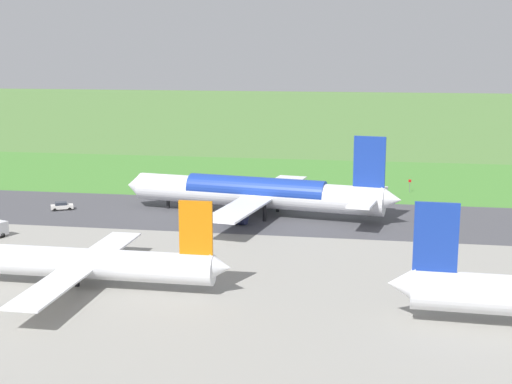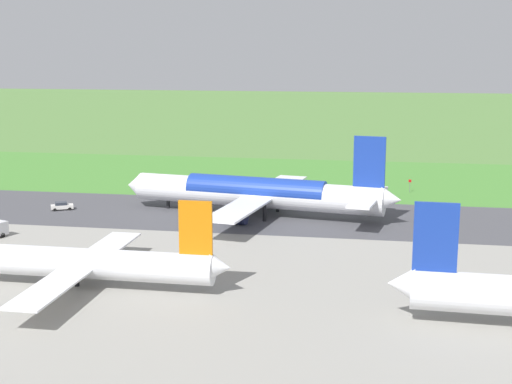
{
  "view_description": "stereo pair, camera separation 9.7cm",
  "coord_description": "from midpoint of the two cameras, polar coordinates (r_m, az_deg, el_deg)",
  "views": [
    {
      "loc": [
        -17.49,
        129.65,
        30.79
      ],
      "look_at": [
        4.72,
        0.0,
        4.5
      ],
      "focal_mm": 50.35,
      "sensor_mm": 36.0,
      "label": 1
    },
    {
      "loc": [
        -17.59,
        129.63,
        30.79
      ],
      "look_at": [
        4.72,
        0.0,
        4.5
      ],
      "focal_mm": 50.35,
      "sensor_mm": 36.0,
      "label": 2
    }
  ],
  "objects": [
    {
      "name": "no_stopping_sign",
      "position": [
        159.69,
        12.14,
        0.55
      ],
      "size": [
        0.6,
        0.1,
        2.9
      ],
      "color": "slate",
      "rests_on": "ground"
    },
    {
      "name": "apron_concrete",
      "position": [
        90.72,
        -1.99,
        -8.53
      ],
      "size": [
        440.0,
        110.0,
        0.05
      ],
      "primitive_type": "cube",
      "color": "gray",
      "rests_on": "ground"
    },
    {
      "name": "ground_plane",
      "position": [
        134.4,
        2.0,
        -1.95
      ],
      "size": [
        800.0,
        800.0,
        0.0
      ],
      "primitive_type": "plane",
      "color": "#547F3D"
    },
    {
      "name": "traffic_cone_orange",
      "position": [
        161.99,
        9.78,
        0.28
      ],
      "size": [
        0.4,
        0.4,
        0.55
      ],
      "primitive_type": "cone",
      "color": "orange",
      "rests_on": "ground"
    },
    {
      "name": "airliner_parked_mid",
      "position": [
        97.27,
        -13.96,
        -5.44
      ],
      "size": [
        41.6,
        33.93,
        12.18
      ],
      "color": "white",
      "rests_on": "ground"
    },
    {
      "name": "airliner_main",
      "position": [
        134.05,
        0.17,
        -0.07
      ],
      "size": [
        54.0,
        44.39,
        15.88
      ],
      "color": "white",
      "rests_on": "ground"
    },
    {
      "name": "service_car_followme",
      "position": [
        144.34,
        -15.16,
        -1.07
      ],
      "size": [
        4.56,
        3.53,
        1.62
      ],
      "color": "silver",
      "rests_on": "ground"
    },
    {
      "name": "runway_asphalt",
      "position": [
        134.39,
        2.0,
        -1.94
      ],
      "size": [
        600.0,
        28.84,
        0.06
      ],
      "primitive_type": "cube",
      "color": "#47474C",
      "rests_on": "ground"
    },
    {
      "name": "grass_verge_foreground",
      "position": [
        164.19,
        3.46,
        0.48
      ],
      "size": [
        600.0,
        80.0,
        0.04
      ],
      "primitive_type": "cube",
      "color": "#478534",
      "rests_on": "ground"
    }
  ]
}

